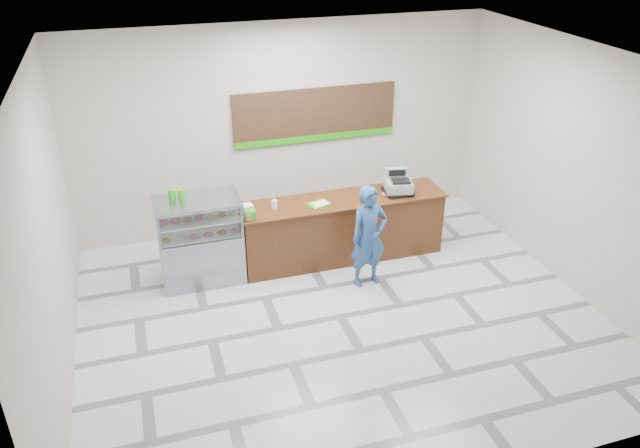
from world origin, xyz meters
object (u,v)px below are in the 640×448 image
object	(u,v)px
sales_counter	(342,228)
cash_register	(398,185)
serving_tray	(319,204)
customer	(369,236)
display_case	(200,240)

from	to	relation	value
sales_counter	cash_register	xyz separation A→B (m)	(0.90, -0.05, 0.66)
sales_counter	cash_register	bearing A→B (deg)	-3.11
serving_tray	sales_counter	bearing A→B (deg)	-6.70
serving_tray	customer	xyz separation A→B (m)	(0.53, -0.75, -0.25)
sales_counter	display_case	size ratio (longest dim) A/B	2.45
sales_counter	cash_register	size ratio (longest dim) A/B	6.59
cash_register	serving_tray	world-z (taller)	cash_register
cash_register	serving_tray	xyz separation A→B (m)	(-1.31, -0.03, -0.13)
display_case	customer	bearing A→B (deg)	-19.55
serving_tray	cash_register	bearing A→B (deg)	-16.46
cash_register	customer	distance (m)	1.17
sales_counter	serving_tray	size ratio (longest dim) A/B	8.54
display_case	serving_tray	distance (m)	1.85
sales_counter	display_case	bearing A→B (deg)	-179.99
cash_register	customer	xyz separation A→B (m)	(-0.78, -0.78, -0.39)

